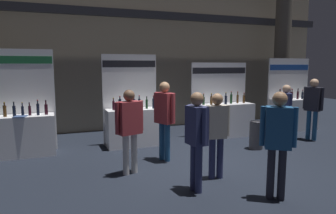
% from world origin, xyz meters
% --- Properties ---
extents(ground_plane, '(27.52, 27.52, 0.00)m').
position_xyz_m(ground_plane, '(0.00, 0.00, 0.00)').
color(ground_plane, black).
extents(hall_colonnade, '(13.76, 1.35, 6.88)m').
position_xyz_m(hall_colonnade, '(0.00, 4.20, 3.39)').
color(hall_colonnade, gray).
rests_on(hall_colonnade, ground_plane).
extents(exhibitor_booth_0, '(1.66, 0.72, 2.53)m').
position_xyz_m(exhibitor_booth_0, '(-3.85, 2.07, 0.61)').
color(exhibitor_booth_0, white).
rests_on(exhibitor_booth_0, ground_plane).
extents(exhibitor_booth_1, '(1.49, 0.66, 2.44)m').
position_xyz_m(exhibitor_booth_1, '(-1.10, 2.03, 0.61)').
color(exhibitor_booth_1, white).
rests_on(exhibitor_booth_1, ground_plane).
extents(exhibitor_booth_2, '(1.88, 0.66, 2.23)m').
position_xyz_m(exhibitor_booth_2, '(1.73, 2.11, 0.59)').
color(exhibitor_booth_2, white).
rests_on(exhibitor_booth_2, ground_plane).
extents(exhibitor_booth_3, '(1.64, 0.66, 2.37)m').
position_xyz_m(exhibitor_booth_3, '(4.38, 2.09, 0.62)').
color(exhibitor_booth_3, white).
rests_on(exhibitor_booth_3, ground_plane).
extents(trash_bin, '(0.35, 0.35, 0.72)m').
position_xyz_m(trash_bin, '(1.79, 0.58, 0.36)').
color(trash_bin, '#38383D').
rests_on(trash_bin, ground_plane).
extents(visitor_0, '(0.48, 0.42, 1.74)m').
position_xyz_m(visitor_0, '(0.22, -2.04, 1.05)').
color(visitor_0, '#23232D').
rests_on(visitor_0, ground_plane).
extents(visitor_1, '(0.52, 0.25, 1.63)m').
position_xyz_m(visitor_1, '(-0.22, -0.89, 0.95)').
color(visitor_1, navy).
rests_on(visitor_1, ground_plane).
extents(visitor_2, '(0.39, 0.46, 1.63)m').
position_xyz_m(visitor_2, '(2.79, 0.69, 0.97)').
color(visitor_2, navy).
rests_on(visitor_2, ground_plane).
extents(visitor_4, '(0.40, 0.56, 1.78)m').
position_xyz_m(visitor_4, '(-0.76, 0.50, 1.09)').
color(visitor_4, navy).
rests_on(visitor_4, ground_plane).
extents(visitor_6, '(0.29, 0.52, 1.71)m').
position_xyz_m(visitor_6, '(-0.84, -1.30, 1.02)').
color(visitor_6, navy).
rests_on(visitor_6, ground_plane).
extents(visitor_8, '(0.37, 0.55, 1.77)m').
position_xyz_m(visitor_8, '(3.88, 0.81, 1.07)').
color(visitor_8, navy).
rests_on(visitor_8, ground_plane).
extents(visitor_9, '(0.60, 0.37, 1.68)m').
position_xyz_m(visitor_9, '(-1.69, -0.07, 1.02)').
color(visitor_9, silver).
rests_on(visitor_9, ground_plane).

